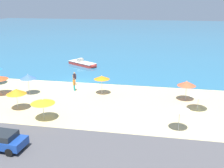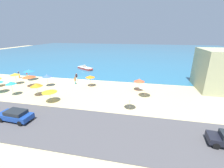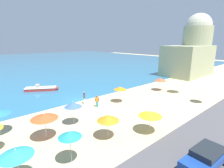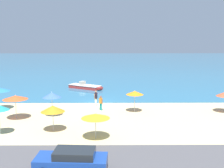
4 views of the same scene
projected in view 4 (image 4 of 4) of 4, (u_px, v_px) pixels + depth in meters
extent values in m
plane|color=#C8B685|center=(98.00, 103.00, 34.93)|extent=(160.00, 160.00, 0.00)
cube|color=teal|center=(105.00, 63.00, 89.18)|extent=(150.00, 110.00, 0.05)
cylinder|color=#B2B2B7|center=(53.00, 121.00, 24.37)|extent=(0.05, 0.05, 1.77)
cone|color=orange|center=(53.00, 109.00, 24.18)|extent=(2.07, 2.07, 0.54)
sphere|color=silver|center=(53.00, 105.00, 24.13)|extent=(0.08, 0.08, 0.08)
cylinder|color=#B2B2B7|center=(52.00, 107.00, 28.92)|extent=(0.05, 0.05, 2.02)
cone|color=#3F64C2|center=(52.00, 95.00, 28.72)|extent=(1.89, 1.89, 0.53)
sphere|color=silver|center=(52.00, 92.00, 28.67)|extent=(0.08, 0.08, 0.08)
cylinder|color=#B2B2B7|center=(0.00, 122.00, 23.50)|extent=(0.05, 0.05, 2.14)
cylinder|color=#B2B2B7|center=(135.00, 103.00, 30.65)|extent=(0.05, 0.05, 1.98)
cone|color=orange|center=(135.00, 93.00, 30.46)|extent=(1.88, 1.88, 0.39)
sphere|color=silver|center=(135.00, 91.00, 30.43)|extent=(0.08, 0.08, 0.08)
cylinder|color=#B2B2B7|center=(96.00, 128.00, 22.50)|extent=(0.05, 0.05, 1.75)
cone|color=yellow|center=(96.00, 116.00, 22.34)|extent=(2.30, 2.30, 0.37)
sphere|color=silver|center=(96.00, 113.00, 22.30)|extent=(0.08, 0.08, 0.08)
cylinder|color=#B2B2B7|center=(16.00, 109.00, 27.97)|extent=(0.05, 0.05, 2.05)
cone|color=#EE5325|center=(15.00, 97.00, 27.78)|extent=(2.45, 2.45, 0.39)
sphere|color=silver|center=(15.00, 95.00, 27.74)|extent=(0.08, 0.08, 0.08)
cylinder|color=silver|center=(95.00, 102.00, 33.47)|extent=(0.14, 0.14, 0.88)
cylinder|color=silver|center=(96.00, 102.00, 33.62)|extent=(0.14, 0.14, 0.88)
cube|color=#231C2C|center=(96.00, 96.00, 33.41)|extent=(0.39, 0.42, 0.69)
sphere|color=#9D7450|center=(96.00, 92.00, 33.34)|extent=(0.22, 0.22, 0.22)
cylinder|color=#9D7450|center=(95.00, 96.00, 33.23)|extent=(0.09, 0.09, 0.62)
cylinder|color=#9D7450|center=(97.00, 96.00, 33.61)|extent=(0.09, 0.09, 0.62)
cylinder|color=teal|center=(101.00, 107.00, 31.34)|extent=(0.14, 0.14, 0.79)
cylinder|color=teal|center=(100.00, 107.00, 31.47)|extent=(0.14, 0.14, 0.79)
cube|color=orange|center=(101.00, 101.00, 31.29)|extent=(0.41, 0.41, 0.62)
sphere|color=brown|center=(101.00, 97.00, 31.22)|extent=(0.22, 0.22, 0.22)
cylinder|color=brown|center=(102.00, 101.00, 31.13)|extent=(0.09, 0.09, 0.56)
cylinder|color=brown|center=(99.00, 101.00, 31.47)|extent=(0.09, 0.09, 0.56)
cube|color=#193D93|center=(71.00, 162.00, 16.85)|extent=(4.41, 2.02, 0.62)
cube|color=#1E2328|center=(75.00, 153.00, 16.75)|extent=(2.50, 1.70, 0.45)
cylinder|color=black|center=(51.00, 160.00, 17.79)|extent=(0.65, 0.26, 0.64)
cylinder|color=black|center=(97.00, 161.00, 17.64)|extent=(0.65, 0.26, 0.64)
cube|color=#B1332D|center=(85.00, 87.00, 44.51)|extent=(5.44, 4.24, 0.49)
cube|color=#B1332D|center=(100.00, 88.00, 43.05)|extent=(0.88, 1.05, 0.29)
cube|color=silver|center=(85.00, 85.00, 44.46)|extent=(5.48, 4.31, 0.08)
cube|color=#B2AD9E|center=(82.00, 83.00, 44.69)|extent=(1.05, 1.19, 0.64)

